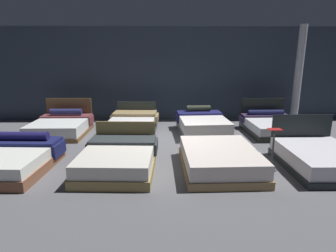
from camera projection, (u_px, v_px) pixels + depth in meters
name	position (u px, v px, depth m)	size (l,w,h in m)	color
ground_plane	(167.00, 148.00, 7.52)	(18.00, 18.00, 0.02)	#5B5B60
showroom_back_wall	(165.00, 74.00, 10.53)	(18.00, 0.06, 3.50)	#333D4C
bed_0	(10.00, 160.00, 5.95)	(1.79, 2.03, 0.72)	brown
bed_1	(119.00, 158.00, 6.01)	(1.67, 2.10, 0.86)	olive
bed_2	(219.00, 159.00, 6.01)	(1.65, 2.16, 0.48)	olive
bed_3	(321.00, 158.00, 6.07)	(1.60, 2.08, 1.01)	black
bed_4	(61.00, 126.00, 8.81)	(1.69, 1.97, 1.02)	brown
bed_5	(133.00, 125.00, 8.81)	(1.60, 2.19, 0.89)	#262E2D
bed_6	(202.00, 125.00, 8.91)	(1.64, 2.13, 0.77)	#4E5A5B
bed_7	(272.00, 126.00, 8.91)	(1.67, 2.05, 1.00)	black
price_sign	(272.00, 155.00, 5.95)	(0.28, 0.24, 0.92)	#3F3F44
support_pillar	(298.00, 76.00, 9.90)	(0.27, 0.27, 3.50)	silver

